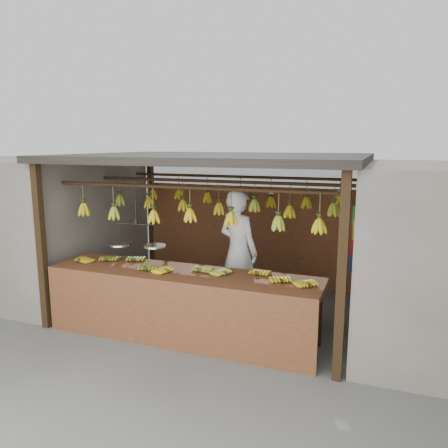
% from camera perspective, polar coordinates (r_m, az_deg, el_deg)
% --- Properties ---
extents(ground, '(80.00, 80.00, 0.00)m').
position_cam_1_polar(ground, '(7.00, -0.88, -10.94)').
color(ground, '#5B5B57').
extents(stall, '(4.30, 3.30, 2.40)m').
position_cam_1_polar(stall, '(6.85, 0.08, 5.57)').
color(stall, black).
rests_on(stall, ground).
extents(neighbor_left, '(3.00, 3.00, 2.30)m').
position_cam_1_polar(neighbor_left, '(8.64, -23.73, 0.21)').
color(neighbor_left, slate).
rests_on(neighbor_left, ground).
extents(counter, '(3.67, 0.84, 0.96)m').
position_cam_1_polar(counter, '(5.72, -5.94, -8.36)').
color(counter, brown).
rests_on(counter, ground).
extents(hanging_bananas, '(3.57, 2.25, 0.37)m').
position_cam_1_polar(hanging_bananas, '(6.58, -0.83, 2.33)').
color(hanging_bananas, gold).
rests_on(hanging_bananas, ground).
extents(balance_scale, '(0.80, 0.38, 0.84)m').
position_cam_1_polar(balance_scale, '(6.13, -11.31, -2.39)').
color(balance_scale, black).
rests_on(balance_scale, ground).
extents(vendor, '(0.81, 0.68, 1.89)m').
position_cam_1_polar(vendor, '(6.64, 1.88, -3.59)').
color(vendor, white).
rests_on(vendor, ground).
extents(bag_bundles, '(0.08, 0.26, 1.14)m').
position_cam_1_polar(bag_bundles, '(7.59, 16.74, -1.73)').
color(bag_bundles, '#199926').
rests_on(bag_bundles, ground).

